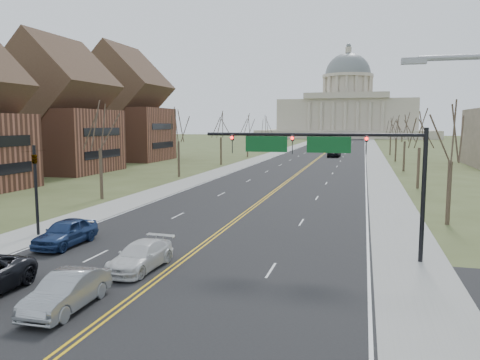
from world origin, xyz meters
The scene contains 28 objects.
ground centered at (0.00, 0.00, 0.00)m, with size 600.00×600.00×0.00m, color #444E27.
road centered at (0.00, 110.00, 0.01)m, with size 20.00×380.00×0.01m, color black.
cross_road centered at (0.00, 6.00, 0.01)m, with size 120.00×14.00×0.01m, color black.
sidewalk_left centered at (-12.00, 110.00, 0.01)m, with size 4.00×380.00×0.03m, color gray.
sidewalk_right centered at (12.00, 110.00, 0.01)m, with size 4.00×380.00×0.03m, color gray.
center_line centered at (0.00, 110.00, 0.01)m, with size 0.42×380.00×0.01m, color gold.
edge_line_left centered at (-9.80, 110.00, 0.01)m, with size 0.15×380.00×0.01m, color silver.
edge_line_right centered at (9.80, 110.00, 0.01)m, with size 0.15×380.00×0.01m, color silver.
capitol centered at (0.00, 249.91, 14.20)m, with size 90.00×60.00×50.00m.
signal_mast centered at (7.45, 13.50, 5.76)m, with size 12.12×0.44×7.20m.
signal_left centered at (-11.50, 13.50, 3.71)m, with size 0.32×0.36×6.00m.
tree_r_0 centered at (15.50, 24.00, 6.55)m, with size 3.74×3.74×8.50m.
tree_l_0 centered at (-15.50, 28.00, 6.94)m, with size 3.96×3.96×9.00m.
tree_r_1 centered at (15.50, 44.00, 6.55)m, with size 3.74×3.74×8.50m.
tree_l_1 centered at (-15.50, 48.00, 6.94)m, with size 3.96×3.96×9.00m.
tree_r_2 centered at (15.50, 64.00, 6.55)m, with size 3.74×3.74×8.50m.
tree_l_2 centered at (-15.50, 68.00, 6.94)m, with size 3.96×3.96×9.00m.
tree_r_3 centered at (15.50, 84.00, 6.55)m, with size 3.74×3.74×8.50m.
tree_l_3 centered at (-15.50, 88.00, 6.94)m, with size 3.96×3.96×9.00m.
tree_r_4 centered at (15.50, 104.00, 6.55)m, with size 3.74×3.74×8.50m.
tree_l_4 centered at (-15.50, 108.00, 6.94)m, with size 3.96×3.96×9.00m.
bldg_left_mid centered at (-36.00, 50.00, 8.54)m, with size 15.10×14.28×20.75m.
bldg_left_far centered at (-38.00, 74.00, 9.54)m, with size 17.10×14.28×23.25m.
car_sb_inner_lead centered at (-1.93, 3.01, 0.75)m, with size 1.56×4.47×1.47m, color gray.
car_sb_inner_second centered at (-1.48, 8.51, 0.69)m, with size 1.91×4.70×1.37m, color silver.
car_sb_outer_second centered at (-8.01, 11.56, 0.83)m, with size 1.93×4.79×1.63m, color navy.
car_far_nb centered at (3.10, 92.72, 0.77)m, with size 2.50×5.42×1.51m, color black.
car_far_sb centered at (-2.49, 139.48, 0.79)m, with size 1.84×4.57×1.56m, color #4A4D51.
Camera 1 is at (9.35, -12.61, 7.40)m, focal length 35.00 mm.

